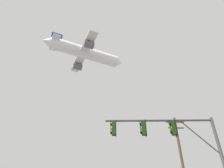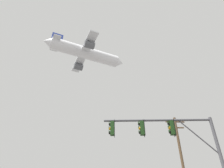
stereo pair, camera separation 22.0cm
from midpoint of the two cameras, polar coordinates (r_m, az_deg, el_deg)
The scene contains 3 objects.
signal_pole_near at distance 13.22m, azimuth 17.41°, elevation -15.29°, with size 7.01×0.79×6.67m.
utility_pole at distance 23.16m, azimuth 19.97°, elevation -20.71°, with size 2.20×0.28×10.67m.
airplane at distance 51.71m, azimuth -7.49°, elevation 8.81°, with size 20.86×16.11×5.86m.
Camera 2 is at (-0.94, -4.74, 1.55)m, focal length 31.68 mm.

